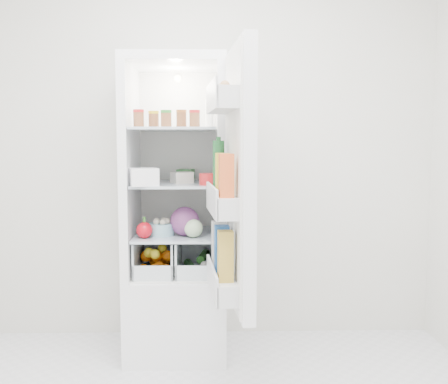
{
  "coord_description": "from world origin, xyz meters",
  "views": [
    {
      "loc": [
        0.02,
        -1.84,
        1.3
      ],
      "look_at": [
        0.09,
        0.95,
        1.02
      ],
      "focal_mm": 40.0,
      "sensor_mm": 36.0,
      "label": 1
    }
  ],
  "objects_px": {
    "mushroom_bowl": "(162,229)",
    "red_cabbage": "(185,221)",
    "fridge_door": "(234,185)",
    "refrigerator": "(177,244)"
  },
  "relations": [
    {
      "from": "mushroom_bowl",
      "to": "fridge_door",
      "type": "height_order",
      "value": "fridge_door"
    },
    {
      "from": "fridge_door",
      "to": "refrigerator",
      "type": "bearing_deg",
      "value": 21.92
    },
    {
      "from": "red_cabbage",
      "to": "mushroom_bowl",
      "type": "distance_m",
      "value": 0.15
    },
    {
      "from": "mushroom_bowl",
      "to": "refrigerator",
      "type": "bearing_deg",
      "value": 57.09
    },
    {
      "from": "mushroom_bowl",
      "to": "fridge_door",
      "type": "distance_m",
      "value": 0.72
    },
    {
      "from": "refrigerator",
      "to": "fridge_door",
      "type": "height_order",
      "value": "refrigerator"
    },
    {
      "from": "red_cabbage",
      "to": "mushroom_bowl",
      "type": "height_order",
      "value": "red_cabbage"
    },
    {
      "from": "mushroom_bowl",
      "to": "red_cabbage",
      "type": "bearing_deg",
      "value": -3.88
    },
    {
      "from": "mushroom_bowl",
      "to": "fridge_door",
      "type": "bearing_deg",
      "value": -50.81
    },
    {
      "from": "fridge_door",
      "to": "mushroom_bowl",
      "type": "bearing_deg",
      "value": 33.76
    }
  ]
}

